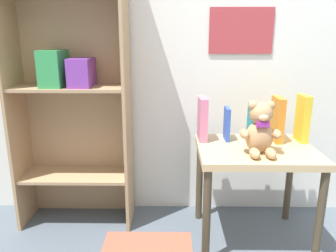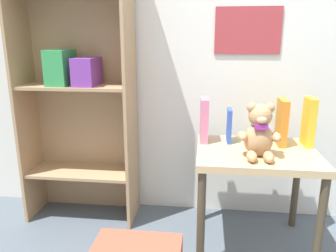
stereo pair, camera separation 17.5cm
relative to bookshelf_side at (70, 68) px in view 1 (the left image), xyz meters
The scene contains 9 objects.
wall_back 1.02m from the bookshelf_side, ahead, with size 4.80×0.07×2.50m.
bookshelf_side is the anchor object (origin of this frame).
display_table 1.15m from the bookshelf_side, 12.79° to the right, with size 0.61×0.49×0.55m.
teddy_bear 1.10m from the bookshelf_side, 17.60° to the right, with size 0.20×0.18×0.26m.
book_standing_pink 0.80m from the bookshelf_side, ahead, with size 0.04×0.14×0.24m, color #D17093.
book_standing_blue 0.94m from the bookshelf_side, ahead, with size 0.02×0.11×0.19m, color #2D51B7.
book_standing_teal 1.07m from the bookshelf_side, ahead, with size 0.03×0.13×0.20m, color teal.
book_standing_orange 1.20m from the bookshelf_side, ahead, with size 0.04×0.15×0.25m, color orange.
book_standing_yellow 1.33m from the bookshelf_side, ahead, with size 0.04×0.12×0.26m, color gold.
Camera 1 is at (-0.38, -0.59, 1.10)m, focal length 35.00 mm.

